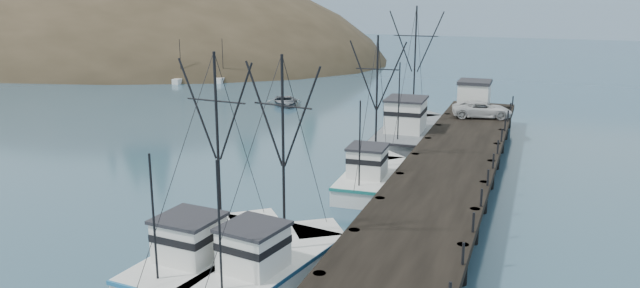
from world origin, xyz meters
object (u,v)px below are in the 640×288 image
(trawler_near, at_px, (273,265))
(motorboat, at_px, (285,105))
(trawler_mid, at_px, (210,254))
(pier, at_px, (452,161))
(pier_shed, at_px, (474,95))
(pickup_truck, at_px, (482,109))
(work_vessel, at_px, (409,133))
(trawler_far, at_px, (372,176))

(trawler_near, height_order, motorboat, trawler_near)
(trawler_mid, distance_m, motorboat, 43.45)
(trawler_mid, bearing_deg, pier, 62.57)
(pier, bearing_deg, motorboat, 133.56)
(pier_shed, bearing_deg, motorboat, 165.38)
(pickup_truck, bearing_deg, motorboat, 55.73)
(trawler_mid, xyz_separation_m, pier_shed, (8.52, 35.58, 2.60))
(trawler_near, distance_m, trawler_mid, 3.36)
(work_vessel, height_order, pickup_truck, work_vessel)
(trawler_mid, bearing_deg, pickup_truck, 73.23)
(pickup_truck, relative_size, motorboat, 0.90)
(pier, xyz_separation_m, pier_shed, (-0.60, 18.00, 1.73))
(trawler_mid, distance_m, work_vessel, 27.38)
(pier, bearing_deg, pickup_truck, 87.92)
(motorboat, bearing_deg, pier_shed, -42.58)
(trawler_near, xyz_separation_m, trawler_mid, (-3.36, 0.04, -0.00))
(trawler_mid, distance_m, pier_shed, 36.68)
(trawler_far, bearing_deg, trawler_mid, -104.95)
(motorboat, bearing_deg, pickup_truck, -49.88)
(work_vessel, xyz_separation_m, pier_shed, (4.40, 8.51, 2.19))
(pier, relative_size, work_vessel, 3.06)
(trawler_near, height_order, trawler_far, trawler_near)
(work_vessel, bearing_deg, trawler_far, -90.43)
(pier, xyz_separation_m, trawler_far, (-5.08, -2.45, -0.87))
(pier, height_order, pier_shed, pier_shed)
(pier, bearing_deg, trawler_mid, -117.43)
(trawler_far, relative_size, work_vessel, 0.74)
(pier, height_order, work_vessel, work_vessel)
(work_vessel, relative_size, pickup_truck, 2.74)
(pier_shed, relative_size, motorboat, 0.55)
(pier, relative_size, trawler_far, 4.12)
(pier_shed, bearing_deg, work_vessel, -117.31)
(pier, height_order, trawler_near, trawler_near)
(work_vessel, relative_size, motorboat, 2.46)
(work_vessel, bearing_deg, motorboat, 140.98)
(work_vessel, height_order, motorboat, work_vessel)
(trawler_near, height_order, work_vessel, work_vessel)
(trawler_mid, relative_size, motorboat, 1.88)
(trawler_far, height_order, pier_shed, trawler_far)
(pier_shed, xyz_separation_m, pickup_truck, (1.12, -3.56, -0.69))
(trawler_near, bearing_deg, pickup_truck, 78.91)
(pier, relative_size, pickup_truck, 8.38)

